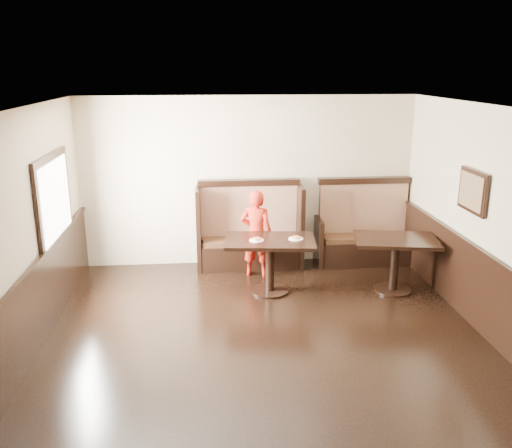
{
  "coord_description": "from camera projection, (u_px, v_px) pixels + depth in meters",
  "views": [
    {
      "loc": [
        -0.68,
        -5.29,
        3.24
      ],
      "look_at": [
        0.02,
        2.35,
        1.0
      ],
      "focal_mm": 38.0,
      "sensor_mm": 36.0,
      "label": 1
    }
  ],
  "objects": [
    {
      "name": "pizza_plate_left",
      "position": [
        257.0,
        240.0,
        7.79
      ],
      "size": [
        0.21,
        0.21,
        0.04
      ],
      "color": "white",
      "rests_on": "table_main"
    },
    {
      "name": "booth_neighbor",
      "position": [
        364.0,
        235.0,
        9.21
      ],
      "size": [
        1.65,
        0.72,
        1.45
      ],
      "color": "black",
      "rests_on": "ground"
    },
    {
      "name": "room_shell",
      "position": [
        244.0,
        304.0,
        6.08
      ],
      "size": [
        7.0,
        7.0,
        7.0
      ],
      "color": "#C6B290",
      "rests_on": "ground"
    },
    {
      "name": "table_main",
      "position": [
        270.0,
        252.0,
        7.91
      ],
      "size": [
        1.37,
        0.95,
        0.82
      ],
      "rotation": [
        0.0,
        0.0,
        -0.11
      ],
      "color": "black",
      "rests_on": "ground"
    },
    {
      "name": "table_neighbor",
      "position": [
        395.0,
        252.0,
        7.96
      ],
      "size": [
        1.3,
        0.97,
        0.82
      ],
      "rotation": [
        0.0,
        0.0,
        -0.18
      ],
      "color": "black",
      "rests_on": "ground"
    },
    {
      "name": "pizza_plate_right",
      "position": [
        296.0,
        238.0,
        7.86
      ],
      "size": [
        0.22,
        0.22,
        0.04
      ],
      "color": "white",
      "rests_on": "table_main"
    },
    {
      "name": "ground",
      "position": [
        273.0,
        369.0,
        6.02
      ],
      "size": [
        7.0,
        7.0,
        0.0
      ],
      "primitive_type": "plane",
      "color": "black",
      "rests_on": "ground"
    },
    {
      "name": "booth_main",
      "position": [
        249.0,
        235.0,
        9.02
      ],
      "size": [
        1.75,
        0.72,
        1.45
      ],
      "color": "black",
      "rests_on": "ground"
    },
    {
      "name": "child",
      "position": [
        256.0,
        234.0,
        8.52
      ],
      "size": [
        0.59,
        0.48,
        1.41
      ],
      "primitive_type": "imported",
      "rotation": [
        0.0,
        0.0,
        2.83
      ],
      "color": "#AD2012",
      "rests_on": "ground"
    }
  ]
}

